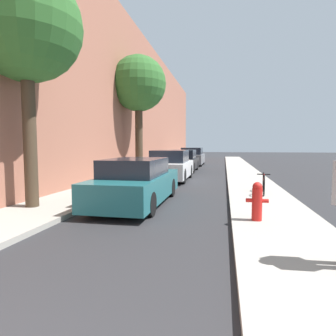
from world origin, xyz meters
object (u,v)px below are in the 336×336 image
Objects in this scene: parked_car_black at (183,161)px; street_tree_far at (139,85)px; parked_car_teal at (137,182)px; street_tree_near at (26,27)px; parked_car_white at (171,166)px; bicycle at (264,183)px; fire_hydrant at (257,201)px; parked_car_grey at (192,157)px.

parked_car_black is 5.98m from street_tree_far.
street_tree_far reaches higher than parked_car_teal.
parked_car_teal is at bearing -73.49° from street_tree_far.
street_tree_far is (0.26, 8.87, 0.37)m from street_tree_near.
bicycle is (3.94, -3.93, -0.24)m from parked_car_white.
parked_car_black is at bearing 60.00° from street_tree_far.
fire_hydrant is 3.69m from bicycle.
parked_car_grey reaches higher than fire_hydrant.
bicycle is (4.05, -14.93, -0.26)m from parked_car_grey.
street_tree_near is at bearing -100.40° from parked_car_black.
parked_car_black is 0.66× the size of street_tree_near.
parked_car_grey is at bearing 90.59° from parked_car_white.
street_tree_near is (-2.26, -18.27, 4.01)m from parked_car_grey.
street_tree_far is 11.60m from fire_hydrant.
parked_car_teal is 5.88m from parked_car_white.
parked_car_white is 5.13m from street_tree_far.
parked_car_black is at bearing 105.16° from fire_hydrant.
parked_car_black is at bearing 79.60° from street_tree_near.
fire_hydrant is (5.70, -0.30, -4.18)m from street_tree_near.
street_tree_near is 8.88m from street_tree_far.
parked_car_teal is 0.97× the size of parked_car_grey.
parked_car_teal is 3.64m from fire_hydrant.
parked_car_grey is at bearing 111.39° from bicycle.
street_tree_near is 8.32m from bicycle.
parked_car_black is at bearing 91.07° from parked_car_teal.
parked_car_black is 0.61× the size of street_tree_far.
parked_car_black is 13.19m from street_tree_near.
bicycle is (6.31, 3.34, -4.27)m from street_tree_near.
parked_car_teal is 4.98m from street_tree_near.
street_tree_near reaches higher than parked_car_grey.
parked_car_black is 2.42× the size of bicycle.
parked_car_grey is at bearing 82.95° from street_tree_near.
fire_hydrant reaches higher than bicycle.
parked_car_white is 1.03× the size of parked_car_black.
parked_car_grey reaches higher than parked_car_black.
bicycle is at bearing 27.88° from street_tree_near.
parked_car_teal is 1.11× the size of parked_car_white.
parked_car_grey reaches higher than bicycle.
parked_car_white is at bearing -89.41° from parked_car_grey.
parked_car_teal is 2.74× the size of bicycle.
parked_car_black is (-0.20, 10.96, 0.04)m from parked_car_teal.
parked_car_grey is (-0.21, 16.88, 0.08)m from parked_car_teal.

